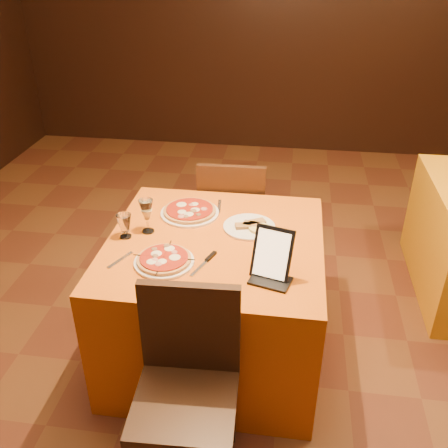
# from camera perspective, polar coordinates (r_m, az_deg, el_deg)

# --- Properties ---
(floor) EXTENTS (6.00, 7.00, 0.01)m
(floor) POSITION_cam_1_polar(r_m,az_deg,el_deg) (2.86, 6.18, -17.67)
(floor) COLOR #5E2D19
(floor) RESTS_ON ground
(wall_back) EXTENTS (6.00, 0.01, 2.80)m
(wall_back) POSITION_cam_1_polar(r_m,az_deg,el_deg) (5.48, 9.00, 22.33)
(wall_back) COLOR black
(wall_back) RESTS_ON floor
(main_table) EXTENTS (1.10, 1.10, 0.75)m
(main_table) POSITION_cam_1_polar(r_m,az_deg,el_deg) (2.77, -0.97, -8.43)
(main_table) COLOR #D6610D
(main_table) RESTS_ON floor
(chair_main_near) EXTENTS (0.40, 0.40, 0.91)m
(chair_main_near) POSITION_cam_1_polar(r_m,az_deg,el_deg) (2.16, -4.50, -19.69)
(chair_main_near) COLOR black
(chair_main_near) RESTS_ON floor
(chair_main_far) EXTENTS (0.37, 0.37, 0.91)m
(chair_main_far) POSITION_cam_1_polar(r_m,az_deg,el_deg) (3.37, 1.10, 0.82)
(chair_main_far) COLOR black
(chair_main_far) RESTS_ON floor
(pizza_near) EXTENTS (0.29, 0.29, 0.03)m
(pizza_near) POSITION_cam_1_polar(r_m,az_deg,el_deg) (2.39, -6.86, -4.16)
(pizza_near) COLOR white
(pizza_near) RESTS_ON main_table
(pizza_far) EXTENTS (0.33, 0.33, 0.03)m
(pizza_far) POSITION_cam_1_polar(r_m,az_deg,el_deg) (2.79, -3.94, 1.40)
(pizza_far) COLOR white
(pizza_far) RESTS_ON main_table
(cutlet_dish) EXTENTS (0.28, 0.28, 0.03)m
(cutlet_dish) POSITION_cam_1_polar(r_m,az_deg,el_deg) (2.66, 2.90, -0.23)
(cutlet_dish) COLOR white
(cutlet_dish) RESTS_ON main_table
(wine_glass) EXTENTS (0.10, 0.10, 0.19)m
(wine_glass) POSITION_cam_1_polar(r_m,az_deg,el_deg) (2.61, -8.80, 0.93)
(wine_glass) COLOR #EDD686
(wine_glass) RESTS_ON main_table
(water_glass) EXTENTS (0.10, 0.10, 0.13)m
(water_glass) POSITION_cam_1_polar(r_m,az_deg,el_deg) (2.60, -11.28, -0.24)
(water_glass) COLOR silver
(water_glass) RESTS_ON main_table
(tablet) EXTENTS (0.20, 0.14, 0.23)m
(tablet) POSITION_cam_1_polar(r_m,az_deg,el_deg) (2.24, 5.53, -3.37)
(tablet) COLOR black
(tablet) RESTS_ON main_table
(knife) EXTENTS (0.08, 0.18, 0.01)m
(knife) POSITION_cam_1_polar(r_m,az_deg,el_deg) (2.36, -2.57, -4.82)
(knife) COLOR silver
(knife) RESTS_ON main_table
(fork_near) EXTENTS (0.09, 0.16, 0.01)m
(fork_near) POSITION_cam_1_polar(r_m,az_deg,el_deg) (2.45, -11.76, -4.05)
(fork_near) COLOR #B8B8BF
(fork_near) RESTS_ON main_table
(fork_far) EXTENTS (0.03, 0.16, 0.01)m
(fork_far) POSITION_cam_1_polar(r_m,az_deg,el_deg) (2.87, -0.55, 2.02)
(fork_far) COLOR #B0B0B7
(fork_far) RESTS_ON main_table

